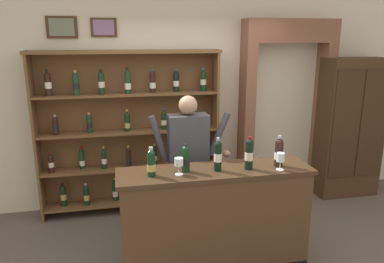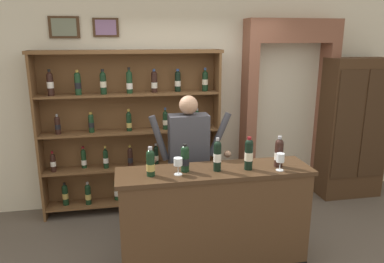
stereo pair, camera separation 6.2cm
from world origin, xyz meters
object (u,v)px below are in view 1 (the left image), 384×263
object	(u,v)px
tasting_bottle_prosecco	(279,152)
wine_glass_spare	(179,163)
tasting_counter	(215,219)
tasting_bottle_chianti	(151,163)
shopkeeper	(188,153)
wine_glass_center	(281,158)
tasting_bottle_vin_santo	(218,155)
tasting_bottle_grappa	(249,153)
tasting_bottle_bianco	(186,158)
side_cabinet	(350,128)
wine_shelf	(129,129)

from	to	relation	value
tasting_bottle_prosecco	wine_glass_spare	xyz separation A→B (m)	(-0.98, -0.03, -0.03)
tasting_counter	tasting_bottle_chianti	world-z (taller)	tasting_bottle_chianti
tasting_bottle_chianti	wine_glass_spare	world-z (taller)	tasting_bottle_chianti
shopkeeper	tasting_bottle_prosecco	xyz separation A→B (m)	(0.77, -0.60, 0.15)
wine_glass_center	tasting_bottle_vin_santo	bearing A→B (deg)	169.90
tasting_bottle_grappa	wine_glass_spare	xyz separation A→B (m)	(-0.67, -0.01, -0.04)
tasting_bottle_chianti	tasting_counter	bearing A→B (deg)	4.17
tasting_bottle_bianco	wine_glass_spare	bearing A→B (deg)	-137.51
tasting_counter	wine_glass_center	bearing A→B (deg)	-12.96
tasting_counter	side_cabinet	bearing A→B (deg)	29.45
wine_shelf	wine_glass_spare	size ratio (longest dim) A/B	14.56
tasting_bottle_vin_santo	wine_glass_spare	size ratio (longest dim) A/B	2.01
wine_glass_center	shopkeeper	bearing A→B (deg)	136.25
tasting_bottle_chianti	wine_glass_center	bearing A→B (deg)	-4.38
side_cabinet	tasting_bottle_grappa	bearing A→B (deg)	-145.94
tasting_bottle_vin_santo	tasting_bottle_grappa	world-z (taller)	tasting_bottle_vin_santo
tasting_bottle_vin_santo	tasting_bottle_chianti	bearing A→B (deg)	-178.95
tasting_bottle_bianco	wine_glass_spare	distance (m)	0.10
side_cabinet	tasting_counter	xyz separation A→B (m)	(-2.35, -1.33, -0.47)
side_cabinet	tasting_bottle_prosecco	size ratio (longest dim) A/B	6.51
tasting_counter	tasting_bottle_prosecco	xyz separation A→B (m)	(0.62, -0.03, 0.66)
side_cabinet	shopkeeper	world-z (taller)	side_cabinet
wine_shelf	tasting_counter	xyz separation A→B (m)	(0.74, -1.45, -0.60)
tasting_bottle_chianti	tasting_bottle_grappa	world-z (taller)	tasting_bottle_grappa
tasting_bottle_chianti	tasting_bottle_grappa	distance (m)	0.92
wine_shelf	wine_glass_center	bearing A→B (deg)	-49.87
shopkeeper	tasting_bottle_bianco	distance (m)	0.60
tasting_bottle_bianco	tasting_bottle_prosecco	world-z (taller)	tasting_bottle_prosecco
wine_glass_center	tasting_bottle_bianco	bearing A→B (deg)	170.67
tasting_counter	tasting_bottle_bianco	distance (m)	0.71
shopkeeper	tasting_bottle_vin_santo	bearing A→B (deg)	-75.13
tasting_bottle_vin_santo	wine_shelf	bearing A→B (deg)	117.04
shopkeeper	tasting_bottle_bianco	bearing A→B (deg)	-103.67
tasting_bottle_bianco	wine_glass_center	size ratio (longest dim) A/B	1.59
wine_shelf	tasting_bottle_chianti	bearing A→B (deg)	-84.80
side_cabinet	tasting_bottle_bianco	xyz separation A→B (m)	(-2.64, -1.32, 0.17)
wine_shelf	tasting_counter	bearing A→B (deg)	-62.81
side_cabinet	tasting_bottle_bianco	bearing A→B (deg)	-153.41
shopkeeper	tasting_bottle_vin_santo	world-z (taller)	shopkeeper
tasting_bottle_chianti	wine_glass_spare	xyz separation A→B (m)	(0.25, -0.02, -0.01)
side_cabinet	wine_glass_spare	size ratio (longest dim) A/B	12.45
wine_glass_center	tasting_bottle_grappa	bearing A→B (deg)	163.28
tasting_bottle_chianti	wine_glass_center	world-z (taller)	tasting_bottle_chianti
wine_glass_center	tasting_counter	bearing A→B (deg)	167.04
tasting_bottle_vin_santo	wine_glass_center	size ratio (longest dim) A/B	1.91
side_cabinet	wine_glass_center	bearing A→B (deg)	-140.26
wine_glass_spare	tasting_bottle_vin_santo	bearing A→B (deg)	4.33
wine_shelf	shopkeeper	size ratio (longest dim) A/B	1.40
wine_glass_spare	tasting_counter	bearing A→B (deg)	9.61
tasting_bottle_bianco	tasting_counter	bearing A→B (deg)	-1.61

